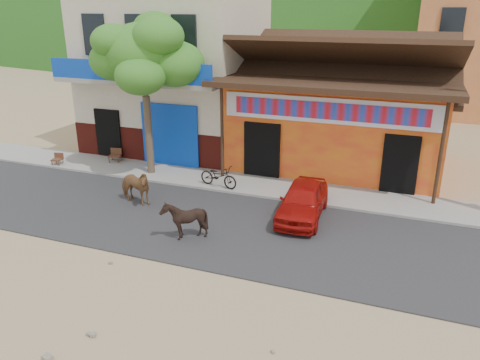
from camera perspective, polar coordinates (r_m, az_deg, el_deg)
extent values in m
plane|color=#9E825B|center=(12.19, -5.88, -10.75)|extent=(120.00, 120.00, 0.00)
cube|color=#28282B|center=(14.18, -1.43, -5.80)|extent=(60.00, 5.00, 0.04)
cube|color=gray|center=(17.18, 2.91, -0.82)|extent=(60.00, 2.00, 0.12)
cube|color=orange|center=(19.99, 12.06, 7.05)|extent=(8.00, 6.00, 3.60)
cube|color=beige|center=(22.02, -7.71, 13.04)|extent=(7.00, 6.00, 7.00)
imported|color=olive|center=(15.96, -12.76, -0.78)|extent=(1.54, 0.93, 1.21)
imported|color=black|center=(13.35, -6.81, -4.83)|extent=(1.16, 1.06, 1.17)
imported|color=#AC100C|center=(14.73, 7.66, -2.48)|extent=(1.45, 3.30, 1.11)
imported|color=black|center=(16.89, -2.64, 0.48)|extent=(1.60, 0.81, 0.80)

